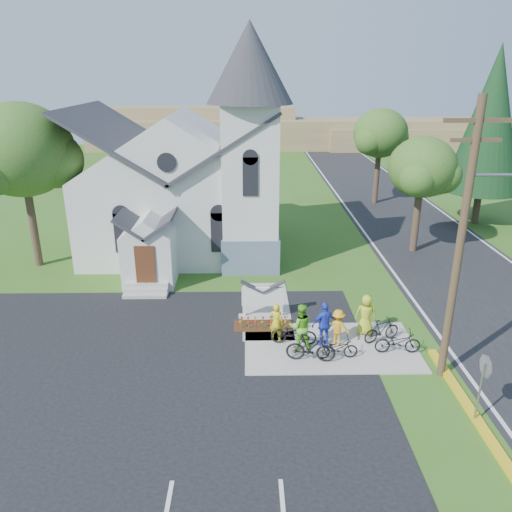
{
  "coord_description": "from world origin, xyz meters",
  "views": [
    {
      "loc": [
        -1.88,
        -17.24,
        10.67
      ],
      "look_at": [
        -1.47,
        5.0,
        2.33
      ],
      "focal_mm": 35.0,
      "sensor_mm": 36.0,
      "label": 1
    }
  ],
  "objects_px": {
    "cyclist_0": "(276,322)",
    "cyclist_1": "(300,326)",
    "bike_1": "(311,348)",
    "bike_4": "(398,342)",
    "utility_pole": "(463,237)",
    "bike_3": "(382,330)",
    "cyclist_4": "(366,315)",
    "bike_0": "(294,333)",
    "cyclist_2": "(325,324)",
    "stop_sign": "(484,375)",
    "bike_2": "(337,348)",
    "church_sign": "(263,297)",
    "cyclist_3": "(338,327)"
  },
  "relations": [
    {
      "from": "cyclist_1",
      "to": "bike_2",
      "type": "height_order",
      "value": "cyclist_1"
    },
    {
      "from": "bike_0",
      "to": "utility_pole",
      "type": "bearing_deg",
      "value": -105.19
    },
    {
      "from": "cyclist_1",
      "to": "cyclist_3",
      "type": "relative_size",
      "value": 1.26
    },
    {
      "from": "bike_1",
      "to": "cyclist_3",
      "type": "bearing_deg",
      "value": -36.15
    },
    {
      "from": "cyclist_0",
      "to": "bike_3",
      "type": "height_order",
      "value": "cyclist_0"
    },
    {
      "from": "bike_0",
      "to": "bike_3",
      "type": "relative_size",
      "value": 1.11
    },
    {
      "from": "church_sign",
      "to": "stop_sign",
      "type": "height_order",
      "value": "stop_sign"
    },
    {
      "from": "cyclist_4",
      "to": "bike_4",
      "type": "height_order",
      "value": "cyclist_4"
    },
    {
      "from": "cyclist_2",
      "to": "bike_3",
      "type": "relative_size",
      "value": 1.13
    },
    {
      "from": "bike_2",
      "to": "bike_3",
      "type": "distance_m",
      "value": 2.44
    },
    {
      "from": "church_sign",
      "to": "cyclist_4",
      "type": "relative_size",
      "value": 1.22
    },
    {
      "from": "stop_sign",
      "to": "cyclist_3",
      "type": "height_order",
      "value": "stop_sign"
    },
    {
      "from": "church_sign",
      "to": "bike_0",
      "type": "relative_size",
      "value": 1.17
    },
    {
      "from": "stop_sign",
      "to": "bike_1",
      "type": "bearing_deg",
      "value": 143.36
    },
    {
      "from": "cyclist_2",
      "to": "bike_4",
      "type": "bearing_deg",
      "value": 149.88
    },
    {
      "from": "cyclist_0",
      "to": "cyclist_1",
      "type": "height_order",
      "value": "cyclist_1"
    },
    {
      "from": "stop_sign",
      "to": "bike_1",
      "type": "relative_size",
      "value": 1.3
    },
    {
      "from": "bike_3",
      "to": "cyclist_4",
      "type": "distance_m",
      "value": 0.92
    },
    {
      "from": "utility_pole",
      "to": "bike_1",
      "type": "xyz_separation_m",
      "value": [
        -4.83,
        0.94,
        -4.78
      ]
    },
    {
      "from": "church_sign",
      "to": "bike_4",
      "type": "relative_size",
      "value": 1.21
    },
    {
      "from": "cyclist_2",
      "to": "bike_4",
      "type": "distance_m",
      "value": 2.95
    },
    {
      "from": "church_sign",
      "to": "utility_pole",
      "type": "relative_size",
      "value": 0.22
    },
    {
      "from": "utility_pole",
      "to": "bike_3",
      "type": "xyz_separation_m",
      "value": [
        -1.7,
        2.39,
        -4.84
      ]
    },
    {
      "from": "bike_0",
      "to": "bike_4",
      "type": "bearing_deg",
      "value": -93.02
    },
    {
      "from": "church_sign",
      "to": "bike_2",
      "type": "bearing_deg",
      "value": -52.08
    },
    {
      "from": "cyclist_0",
      "to": "bike_2",
      "type": "distance_m",
      "value": 2.74
    },
    {
      "from": "church_sign",
      "to": "bike_3",
      "type": "relative_size",
      "value": 1.3
    },
    {
      "from": "bike_0",
      "to": "bike_2",
      "type": "relative_size",
      "value": 1.13
    },
    {
      "from": "bike_1",
      "to": "bike_4",
      "type": "distance_m",
      "value": 3.58
    },
    {
      "from": "cyclist_2",
      "to": "bike_3",
      "type": "bearing_deg",
      "value": 168.84
    },
    {
      "from": "cyclist_0",
      "to": "bike_1",
      "type": "distance_m",
      "value": 2.07
    },
    {
      "from": "cyclist_1",
      "to": "bike_3",
      "type": "distance_m",
      "value": 3.49
    },
    {
      "from": "utility_pole",
      "to": "cyclist_2",
      "type": "bearing_deg",
      "value": 152.77
    },
    {
      "from": "utility_pole",
      "to": "cyclist_4",
      "type": "distance_m",
      "value": 5.83
    },
    {
      "from": "bike_1",
      "to": "bike_2",
      "type": "xyz_separation_m",
      "value": [
        1.05,
        0.18,
        -0.14
      ]
    },
    {
      "from": "bike_2",
      "to": "bike_4",
      "type": "relative_size",
      "value": 0.91
    },
    {
      "from": "bike_2",
      "to": "bike_3",
      "type": "height_order",
      "value": "bike_3"
    },
    {
      "from": "cyclist_4",
      "to": "cyclist_3",
      "type": "bearing_deg",
      "value": 45.11
    },
    {
      "from": "bike_1",
      "to": "cyclist_3",
      "type": "relative_size",
      "value": 1.24
    },
    {
      "from": "cyclist_0",
      "to": "bike_4",
      "type": "xyz_separation_m",
      "value": [
        4.78,
        -1.09,
        -0.35
      ]
    },
    {
      "from": "bike_1",
      "to": "bike_2",
      "type": "relative_size",
      "value": 1.15
    },
    {
      "from": "utility_pole",
      "to": "cyclist_4",
      "type": "xyz_separation_m",
      "value": [
        -2.25,
        3.03,
        -4.45
      ]
    },
    {
      "from": "bike_1",
      "to": "cyclist_2",
      "type": "height_order",
      "value": "cyclist_2"
    },
    {
      "from": "church_sign",
      "to": "bike_0",
      "type": "bearing_deg",
      "value": -64.1
    },
    {
      "from": "bike_2",
      "to": "bike_3",
      "type": "xyz_separation_m",
      "value": [
        2.08,
        1.27,
        0.08
      ]
    },
    {
      "from": "utility_pole",
      "to": "cyclist_0",
      "type": "distance_m",
      "value": 8.0
    },
    {
      "from": "cyclist_0",
      "to": "bike_0",
      "type": "height_order",
      "value": "cyclist_0"
    },
    {
      "from": "stop_sign",
      "to": "cyclist_4",
      "type": "distance_m",
      "value": 6.23
    },
    {
      "from": "cyclist_1",
      "to": "bike_1",
      "type": "distance_m",
      "value": 1.11
    },
    {
      "from": "stop_sign",
      "to": "cyclist_2",
      "type": "relative_size",
      "value": 1.3
    }
  ]
}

